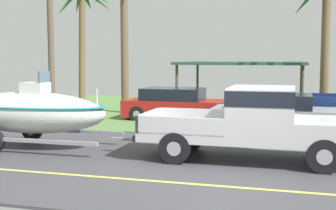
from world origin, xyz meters
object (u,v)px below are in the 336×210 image
at_px(carport_awning, 243,64).
at_px(palm_tree_mid, 82,10).
at_px(parked_sedan_far, 278,114).
at_px(palm_tree_near_right, 123,1).
at_px(utility_pole, 50,28).
at_px(pickup_truck_towing, 260,120).
at_px(parked_sedan_near, 177,105).
at_px(palm_tree_near_left, 326,4).
at_px(boat_on_trailer, 28,112).

xyz_separation_m(carport_awning, palm_tree_mid, (-8.72, -1.30, 2.97)).
height_order(parked_sedan_far, palm_tree_near_right, palm_tree_near_right).
bearing_deg(utility_pole, palm_tree_mid, 106.98).
height_order(pickup_truck_towing, parked_sedan_far, pickup_truck_towing).
bearing_deg(parked_sedan_near, palm_tree_near_right, 152.41).
bearing_deg(palm_tree_near_left, boat_on_trailer, -133.56).
xyz_separation_m(pickup_truck_towing, utility_pole, (-8.36, 4.14, 2.76)).
xyz_separation_m(pickup_truck_towing, carport_awning, (-1.87, 12.71, 1.28)).
xyz_separation_m(parked_sedan_near, parked_sedan_far, (4.25, -2.13, 0.00)).
bearing_deg(boat_on_trailer, palm_tree_near_left, 46.44).
height_order(parked_sedan_near, palm_tree_mid, palm_tree_mid).
height_order(pickup_truck_towing, utility_pole, utility_pole).
bearing_deg(utility_pole, palm_tree_near_right, 71.82).
bearing_deg(utility_pole, boat_on_trailer, -69.16).
height_order(parked_sedan_near, utility_pole, utility_pole).
xyz_separation_m(boat_on_trailer, palm_tree_near_left, (8.80, 9.25, 3.91)).
bearing_deg(palm_tree_mid, utility_pole, -73.02).
distance_m(parked_sedan_far, carport_awning, 8.53).
xyz_separation_m(parked_sedan_far, palm_tree_near_right, (-7.26, 3.70, 4.61)).
height_order(carport_awning, palm_tree_near_right, palm_tree_near_right).
xyz_separation_m(boat_on_trailer, parked_sedan_far, (7.06, 4.62, -0.38)).
xyz_separation_m(boat_on_trailer, carport_awning, (4.92, 12.71, 1.28)).
distance_m(boat_on_trailer, palm_tree_mid, 12.75).
distance_m(pickup_truck_towing, parked_sedan_near, 7.84).
relative_size(carport_awning, palm_tree_near_right, 0.96).
bearing_deg(boat_on_trailer, palm_tree_near_right, 91.37).
bearing_deg(carport_awning, palm_tree_near_right, -139.43).
bearing_deg(parked_sedan_near, boat_on_trailer, -112.61).
relative_size(parked_sedan_near, carport_awning, 0.69).
height_order(carport_awning, utility_pole, utility_pole).
bearing_deg(utility_pole, parked_sedan_far, 3.21).
bearing_deg(carport_awning, parked_sedan_near, -109.49).
bearing_deg(palm_tree_mid, palm_tree_near_left, -9.75).
distance_m(parked_sedan_near, palm_tree_near_left, 7.77).
bearing_deg(utility_pole, parked_sedan_near, 30.80).
relative_size(parked_sedan_far, palm_tree_near_left, 0.72).
relative_size(parked_sedan_far, palm_tree_mid, 0.68).
distance_m(boat_on_trailer, palm_tree_near_right, 9.34).
height_order(carport_awning, palm_tree_near_left, palm_tree_near_left).
relative_size(parked_sedan_near, palm_tree_mid, 0.66).
bearing_deg(pickup_truck_towing, parked_sedan_near, 120.48).
relative_size(pickup_truck_towing, boat_on_trailer, 0.89).
bearing_deg(palm_tree_mid, carport_awning, 8.47).
relative_size(boat_on_trailer, palm_tree_mid, 0.92).
relative_size(boat_on_trailer, parked_sedan_far, 1.35).
bearing_deg(palm_tree_near_right, pickup_truck_towing, -50.00).
height_order(boat_on_trailer, palm_tree_near_right, palm_tree_near_right).
height_order(palm_tree_near_left, palm_tree_near_right, palm_tree_near_right).
distance_m(parked_sedan_far, utility_pole, 9.20).
distance_m(boat_on_trailer, utility_pole, 5.22).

